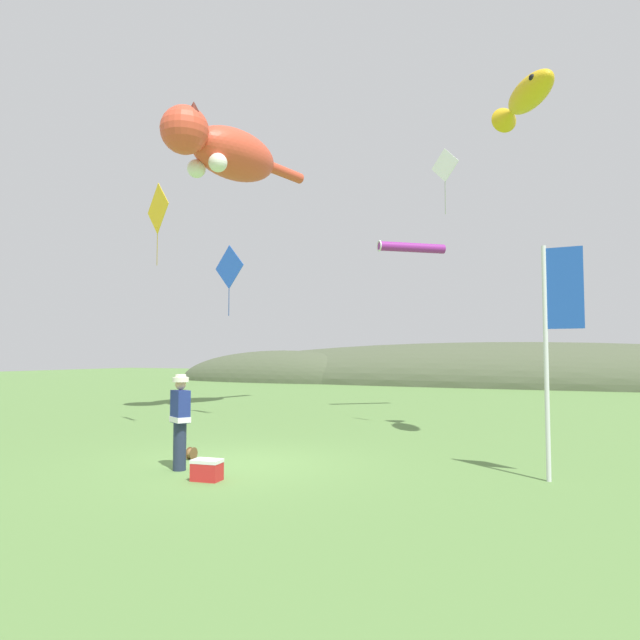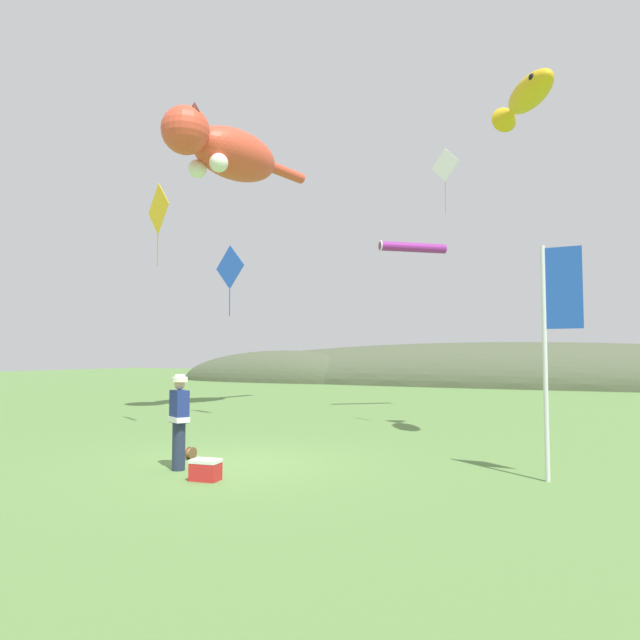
% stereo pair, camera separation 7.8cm
% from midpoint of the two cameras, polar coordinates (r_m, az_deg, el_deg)
% --- Properties ---
extents(ground_plane, '(120.00, 120.00, 0.00)m').
position_cam_midpoint_polar(ground_plane, '(11.59, -8.65, -14.11)').
color(ground_plane, '#5B8442').
extents(distant_hill_ridge, '(52.21, 10.69, 6.03)m').
position_cam_midpoint_polar(distant_hill_ridge, '(42.53, 13.84, -6.25)').
color(distant_hill_ridge, '#4C563D').
rests_on(distant_hill_ridge, ground).
extents(festival_attendant, '(0.49, 0.43, 1.77)m').
position_cam_midpoint_polar(festival_attendant, '(11.11, -13.71, -9.55)').
color(festival_attendant, '#232D47').
rests_on(festival_attendant, ground).
extents(kite_spool, '(0.12, 0.25, 0.25)m').
position_cam_midpoint_polar(kite_spool, '(12.27, -12.61, -12.87)').
color(kite_spool, olive).
rests_on(kite_spool, ground).
extents(picnic_cooler, '(0.53, 0.39, 0.36)m').
position_cam_midpoint_polar(picnic_cooler, '(10.25, -11.16, -14.48)').
color(picnic_cooler, red).
rests_on(picnic_cooler, ground).
extents(festival_banner_pole, '(0.66, 0.08, 4.04)m').
position_cam_midpoint_polar(festival_banner_pole, '(10.53, 22.57, -0.51)').
color(festival_banner_pole, silver).
rests_on(festival_banner_pole, ground).
extents(kite_giant_cat, '(2.83, 7.33, 2.25)m').
position_cam_midpoint_polar(kite_giant_cat, '(22.90, -9.35, 16.31)').
color(kite_giant_cat, '#E04C33').
extents(kite_fish_windsock, '(1.82, 2.49, 0.76)m').
position_cam_midpoint_polar(kite_fish_windsock, '(15.22, 19.96, 20.18)').
color(kite_fish_windsock, gold).
extents(kite_tube_streamer, '(2.34, 2.05, 0.44)m').
position_cam_midpoint_polar(kite_tube_streamer, '(22.46, 9.28, 7.18)').
color(kite_tube_streamer, '#8C268C').
extents(kite_diamond_blue, '(1.43, 0.45, 2.39)m').
position_cam_midpoint_polar(kite_diamond_blue, '(19.48, -8.88, 5.21)').
color(kite_diamond_blue, blue).
extents(kite_diamond_white, '(0.85, 0.43, 1.84)m').
position_cam_midpoint_polar(kite_diamond_white, '(16.59, 12.54, 14.83)').
color(kite_diamond_white, white).
extents(kite_diamond_gold, '(1.33, 0.67, 2.38)m').
position_cam_midpoint_polar(kite_diamond_gold, '(17.17, -15.74, 10.62)').
color(kite_diamond_gold, yellow).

